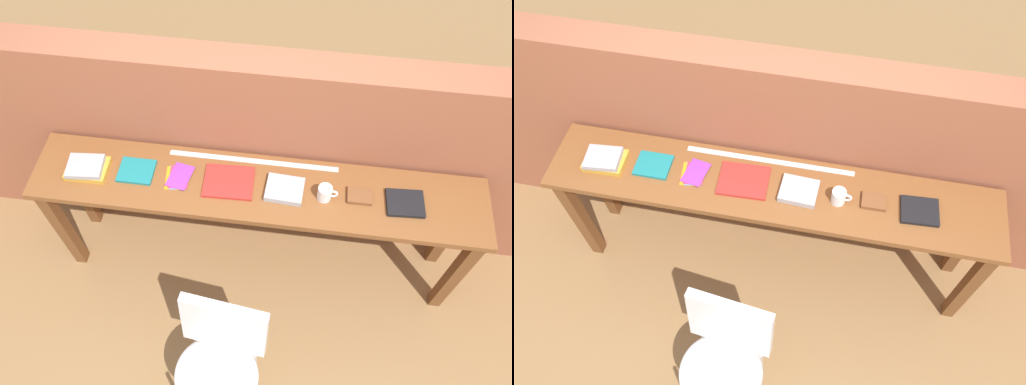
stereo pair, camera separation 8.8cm
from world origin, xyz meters
TOP-DOWN VIEW (x-y plane):
  - ground_plane at (0.00, 0.00)m, footprint 40.00×40.00m
  - brick_wall_back at (0.00, 0.64)m, footprint 6.00×0.20m
  - sideboard at (0.00, 0.30)m, footprint 2.50×0.44m
  - chair_white_moulded at (-0.09, -0.54)m, footprint 0.49×0.50m
  - book_stack_leftmost at (-0.94, 0.28)m, footprint 0.23×0.18m
  - magazine_cycling at (-0.68, 0.31)m, footprint 0.19×0.17m
  - pamphlet_pile_colourful at (-0.44, 0.30)m, footprint 0.16×0.18m
  - book_open_centre at (-0.16, 0.31)m, footprint 0.28×0.22m
  - book_grey_hardcover at (0.15, 0.29)m, footprint 0.21×0.18m
  - mug at (0.37, 0.28)m, footprint 0.11×0.08m
  - leather_journal_brown at (0.55, 0.31)m, footprint 0.13×0.10m
  - book_repair_rightmost at (0.79, 0.29)m, footprint 0.21×0.18m
  - ruler_metal_back_edge at (-0.04, 0.47)m, footprint 0.96×0.03m

SIDE VIEW (x-z plane):
  - ground_plane at x=0.00m, z-range 0.00..0.00m
  - chair_white_moulded at x=-0.09m, z-range 0.08..0.97m
  - brick_wall_back at x=0.00m, z-range 0.00..1.47m
  - sideboard at x=0.00m, z-range 0.30..1.18m
  - ruler_metal_back_edge at x=-0.04m, z-range 0.88..0.88m
  - pamphlet_pile_colourful at x=-0.44m, z-range 0.88..0.89m
  - magazine_cycling at x=-0.68m, z-range 0.88..0.90m
  - book_open_centre at x=-0.16m, z-range 0.88..0.90m
  - book_repair_rightmost at x=0.79m, z-range 0.88..0.90m
  - leather_journal_brown at x=0.55m, z-range 0.88..0.90m
  - book_grey_hardcover at x=0.15m, z-range 0.88..0.92m
  - book_stack_leftmost at x=-0.94m, z-range 0.88..0.94m
  - mug at x=0.37m, z-range 0.88..0.97m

